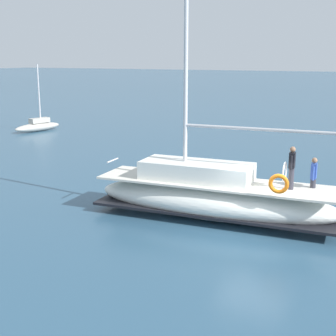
% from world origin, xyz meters
% --- Properties ---
extents(ground_plane, '(400.00, 400.00, 0.00)m').
position_xyz_m(ground_plane, '(0.00, 0.00, 0.00)').
color(ground_plane, '#2D516B').
extents(main_sailboat, '(3.23, 9.77, 13.04)m').
position_xyz_m(main_sailboat, '(0.92, 2.07, 0.91)').
color(main_sailboat, white).
rests_on(main_sailboat, ground).
extents(moored_sloop_far, '(4.44, 1.95, 5.55)m').
position_xyz_m(moored_sloop_far, '(15.00, 23.75, 0.47)').
color(moored_sloop_far, '#B7B2A8').
rests_on(moored_sloop_far, ground).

